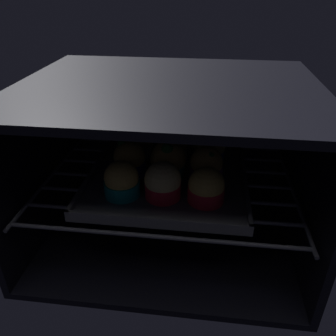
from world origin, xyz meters
TOP-DOWN VIEW (x-y plane):
  - oven_cavity at (0.00, 26.25)cm, footprint 59.00×47.00cm
  - oven_rack at (0.00, 22.00)cm, footprint 54.80×42.00cm
  - baking_tray at (0.00, 21.59)cm, footprint 34.03×34.03cm
  - muffin_row0_col0 at (-8.18, 13.01)cm, footprint 7.18×7.18cm
  - muffin_row0_col1 at (0.03, 13.33)cm, footprint 7.24×7.24cm
  - muffin_row0_col2 at (8.52, 12.96)cm, footprint 7.18×7.18cm
  - muffin_row1_col0 at (-8.48, 21.40)cm, footprint 7.18×7.18cm
  - muffin_row1_col1 at (0.32, 21.69)cm, footprint 7.66×7.66cm
  - muffin_row1_col2 at (8.30, 21.45)cm, footprint 7.18×7.18cm
  - muffin_row2_col0 at (-8.44, 30.37)cm, footprint 7.40×7.40cm
  - muffin_row2_col1 at (-0.14, 30.06)cm, footprint 7.29×7.29cm
  - muffin_row2_col2 at (8.74, 30.26)cm, footprint 7.68×7.68cm

SIDE VIEW (x-z plane):
  - oven_rack at x=0.00cm, z-range 13.20..14.00cm
  - baking_tray at x=0.00cm, z-range 13.58..15.78cm
  - oven_cavity at x=0.00cm, z-range -1.50..35.50cm
  - muffin_row0_col2 at x=8.52cm, z-range 14.66..21.80cm
  - muffin_row1_col2 at x=8.30cm, z-range 14.69..21.95cm
  - muffin_row0_col1 at x=0.03cm, z-range 14.64..22.15cm
  - muffin_row0_col0 at x=-8.18cm, z-range 14.73..22.10cm
  - muffin_row2_col1 at x=-0.14cm, z-range 14.51..22.42cm
  - muffin_row1_col0 at x=-8.48cm, z-range 14.56..22.58cm
  - muffin_row2_col2 at x=8.74cm, z-range 14.67..22.50cm
  - muffin_row2_col0 at x=-8.44cm, z-range 14.72..22.72cm
  - muffin_row1_col1 at x=0.32cm, z-range 14.54..22.93cm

